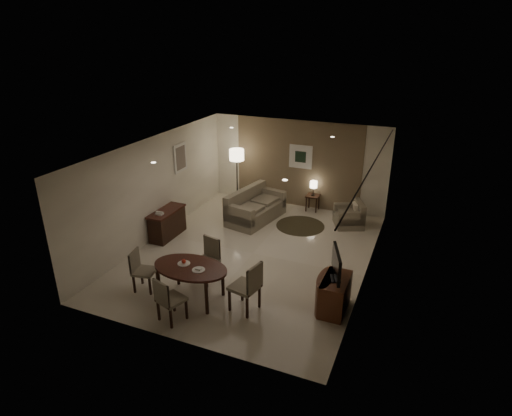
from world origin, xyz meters
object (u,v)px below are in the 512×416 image
at_px(chair_near, 171,299).
at_px(floor_lamp, 237,177).
at_px(tv_cabinet, 335,294).
at_px(dining_table, 191,283).
at_px(chair_right, 244,286).
at_px(side_table, 313,203).
at_px(chair_far, 206,261).
at_px(console_desk, 167,224).
at_px(sofa, 256,206).
at_px(chair_left, 145,271).
at_px(armchair, 349,214).

xyz_separation_m(chair_near, floor_lamp, (-1.39, 5.89, 0.42)).
relative_size(tv_cabinet, dining_table, 0.57).
bearing_deg(chair_right, side_table, -166.88).
distance_m(chair_far, chair_right, 1.37).
relative_size(console_desk, tv_cabinet, 1.33).
bearing_deg(chair_far, dining_table, -71.93).
distance_m(dining_table, chair_near, 0.77).
bearing_deg(sofa, tv_cabinet, -126.57).
relative_size(chair_left, side_table, 1.80).
height_order(chair_near, armchair, chair_near).
bearing_deg(console_desk, floor_lamp, 75.91).
height_order(side_table, floor_lamp, floor_lamp).
height_order(console_desk, armchair, console_desk).
relative_size(tv_cabinet, sofa, 0.48).
distance_m(chair_right, armchair, 4.87).
bearing_deg(tv_cabinet, chair_near, -151.39).
relative_size(chair_right, floor_lamp, 0.59).
bearing_deg(dining_table, console_desk, 132.74).
bearing_deg(sofa, side_table, -34.25).
xyz_separation_m(dining_table, armchair, (2.26, 4.83, -0.02)).
relative_size(chair_near, floor_lamp, 0.52).
bearing_deg(chair_near, dining_table, -70.08).
distance_m(console_desk, sofa, 2.61).
bearing_deg(chair_near, sofa, -68.05).
xyz_separation_m(chair_left, sofa, (0.75, 4.27, -0.00)).
xyz_separation_m(chair_near, chair_right, (1.13, 0.84, 0.06)).
relative_size(chair_near, armchair, 1.18).
xyz_separation_m(console_desk, dining_table, (2.08, -2.26, -0.00)).
bearing_deg(chair_near, tv_cabinet, -133.52).
bearing_deg(side_table, armchair, -28.58).
bearing_deg(chair_far, console_desk, 156.26).
height_order(dining_table, armchair, dining_table).
bearing_deg(floor_lamp, side_table, 9.03).
bearing_deg(chair_near, chair_left, -13.25).
height_order(console_desk, chair_near, chair_near).
bearing_deg(dining_table, chair_near, -87.95).
bearing_deg(chair_left, armchair, -45.32).
bearing_deg(console_desk, chair_near, -55.00).
bearing_deg(armchair, tv_cabinet, -16.63).
distance_m(sofa, armchair, 2.67).
relative_size(side_table, floor_lamp, 0.28).
xyz_separation_m(tv_cabinet, side_table, (-1.80, 4.75, -0.10)).
xyz_separation_m(console_desk, side_table, (3.09, 3.25, -0.13)).
bearing_deg(chair_right, floor_lamp, -141.90).
distance_m(chair_left, floor_lamp, 5.25).
bearing_deg(console_desk, tv_cabinet, -17.05).
bearing_deg(sofa, chair_far, -164.54).
xyz_separation_m(chair_right, floor_lamp, (-2.52, 5.05, 0.36)).
relative_size(chair_left, chair_right, 0.85).
bearing_deg(side_table, chair_far, -102.52).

